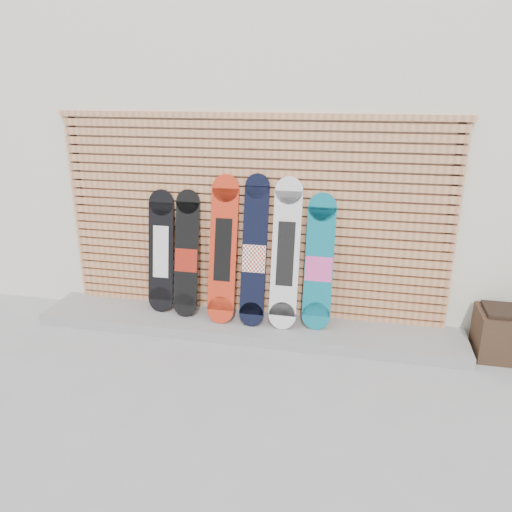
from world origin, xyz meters
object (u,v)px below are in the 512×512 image
(snowboard_0, at_px, (161,252))
(snowboard_1, at_px, (187,255))
(snowboard_2, at_px, (223,250))
(snowboard_5, at_px, (319,263))
(snowboard_4, at_px, (286,254))
(snowboard_3, at_px, (254,252))

(snowboard_0, height_order, snowboard_1, snowboard_1)
(snowboard_0, xyz_separation_m, snowboard_2, (0.74, -0.07, 0.10))
(snowboard_2, bearing_deg, snowboard_5, 1.87)
(snowboard_0, relative_size, snowboard_4, 0.87)
(snowboard_0, relative_size, snowboard_5, 0.97)
(snowboard_3, bearing_deg, snowboard_2, 179.64)
(snowboard_0, distance_m, snowboard_4, 1.41)
(snowboard_3, relative_size, snowboard_4, 1.01)
(snowboard_1, xyz_separation_m, snowboard_5, (1.45, -0.00, 0.01))
(snowboard_0, height_order, snowboard_4, snowboard_4)
(snowboard_4, relative_size, snowboard_5, 1.11)
(snowboard_5, bearing_deg, snowboard_0, 178.86)
(snowboard_3, distance_m, snowboard_5, 0.68)
(snowboard_2, height_order, snowboard_5, snowboard_2)
(snowboard_2, xyz_separation_m, snowboard_4, (0.67, 0.00, 0.00))
(snowboard_2, distance_m, snowboard_4, 0.67)
(snowboard_2, height_order, snowboard_3, snowboard_3)
(snowboard_1, relative_size, snowboard_2, 0.89)
(snowboard_1, xyz_separation_m, snowboard_4, (1.10, -0.03, 0.10))
(snowboard_0, bearing_deg, snowboard_4, -2.59)
(snowboard_1, xyz_separation_m, snowboard_2, (0.43, -0.03, 0.10))
(snowboard_2, xyz_separation_m, snowboard_3, (0.34, -0.00, -0.00))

